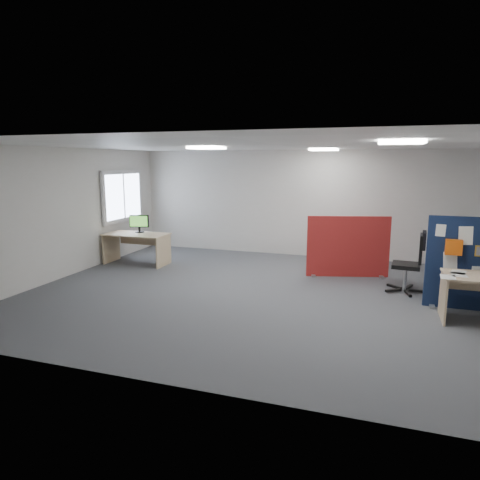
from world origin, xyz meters
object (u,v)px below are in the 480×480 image
(monitor_second, at_px, (139,223))
(second_desk, at_px, (137,241))
(office_chair, at_px, (413,259))
(red_divider, at_px, (348,247))

(monitor_second, bearing_deg, second_desk, -98.03)
(second_desk, bearing_deg, office_chair, -3.98)
(second_desk, distance_m, monitor_second, 0.44)
(office_chair, bearing_deg, red_divider, 152.10)
(second_desk, height_order, office_chair, office_chair)
(monitor_second, xyz_separation_m, office_chair, (6.11, -0.57, -0.31))
(red_divider, height_order, monitor_second, red_divider)
(second_desk, bearing_deg, monitor_second, 97.97)
(second_desk, xyz_separation_m, office_chair, (6.09, -0.42, 0.10))
(red_divider, distance_m, monitor_second, 4.89)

